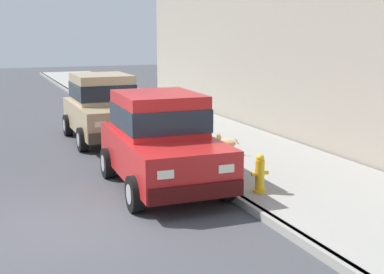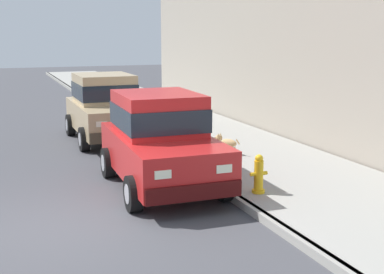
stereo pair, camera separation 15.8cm
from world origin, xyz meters
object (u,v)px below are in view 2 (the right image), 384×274
dog_tan (226,142)px  fire_hydrant (259,175)px  car_red_hatchback (160,139)px  car_tan_hatchback (106,106)px

dog_tan → fire_hydrant: size_ratio=0.93×
car_red_hatchback → dog_tan: car_red_hatchback is taller
car_tan_hatchback → fire_hydrant: car_tan_hatchback is taller
car_tan_hatchback → dog_tan: bearing=-57.0°
car_tan_hatchback → fire_hydrant: size_ratio=5.25×
dog_tan → fire_hydrant: 3.14m
fire_hydrant → dog_tan: bearing=75.7°
car_tan_hatchback → dog_tan: size_ratio=5.64×
car_red_hatchback → fire_hydrant: size_ratio=5.30×
car_tan_hatchback → fire_hydrant: bearing=-77.4°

